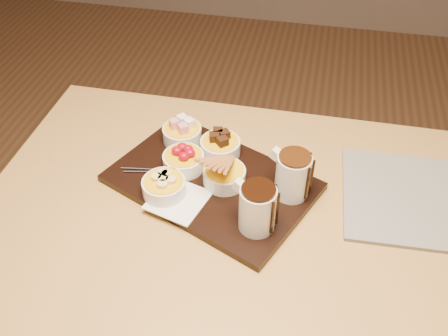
% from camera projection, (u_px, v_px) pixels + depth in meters
% --- Properties ---
extents(dining_table, '(1.20, 0.80, 0.75)m').
position_uv_depth(dining_table, '(240.00, 238.00, 1.20)').
color(dining_table, '#B58843').
rests_on(dining_table, ground).
extents(serving_board, '(0.54, 0.46, 0.02)m').
position_uv_depth(serving_board, '(212.00, 182.00, 1.19)').
color(serving_board, black).
rests_on(serving_board, dining_table).
extents(napkin, '(0.15, 0.15, 0.00)m').
position_uv_depth(napkin, '(178.00, 200.00, 1.13)').
color(napkin, white).
rests_on(napkin, serving_board).
extents(bowl_marshmallows, '(0.10, 0.10, 0.04)m').
position_uv_depth(bowl_marshmallows, '(182.00, 134.00, 1.28)').
color(bowl_marshmallows, white).
rests_on(bowl_marshmallows, serving_board).
extents(bowl_cake, '(0.10, 0.10, 0.04)m').
position_uv_depth(bowl_cake, '(220.00, 147.00, 1.24)').
color(bowl_cake, white).
rests_on(bowl_cake, serving_board).
extents(bowl_strawberries, '(0.10, 0.10, 0.04)m').
position_uv_depth(bowl_strawberries, '(184.00, 161.00, 1.20)').
color(bowl_strawberries, white).
rests_on(bowl_strawberries, serving_board).
extents(bowl_biscotti, '(0.10, 0.10, 0.04)m').
position_uv_depth(bowl_biscotti, '(224.00, 176.00, 1.16)').
color(bowl_biscotti, white).
rests_on(bowl_biscotti, serving_board).
extents(bowl_bananas, '(0.10, 0.10, 0.04)m').
position_uv_depth(bowl_bananas, '(164.00, 187.00, 1.13)').
color(bowl_bananas, white).
rests_on(bowl_bananas, serving_board).
extents(pitcher_dark_chocolate, '(0.10, 0.10, 0.11)m').
position_uv_depth(pitcher_dark_chocolate, '(257.00, 209.00, 1.04)').
color(pitcher_dark_chocolate, silver).
rests_on(pitcher_dark_chocolate, serving_board).
extents(pitcher_milk_chocolate, '(0.10, 0.10, 0.11)m').
position_uv_depth(pitcher_milk_chocolate, '(293.00, 176.00, 1.11)').
color(pitcher_milk_chocolate, silver).
rests_on(pitcher_milk_chocolate, serving_board).
extents(fondue_skewers, '(0.07, 0.26, 0.01)m').
position_uv_depth(fondue_skewers, '(174.00, 170.00, 1.20)').
color(fondue_skewers, silver).
rests_on(fondue_skewers, serving_board).
extents(newspaper, '(0.39, 0.31, 0.01)m').
position_uv_depth(newspaper, '(425.00, 200.00, 1.15)').
color(newspaper, beige).
rests_on(newspaper, dining_table).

